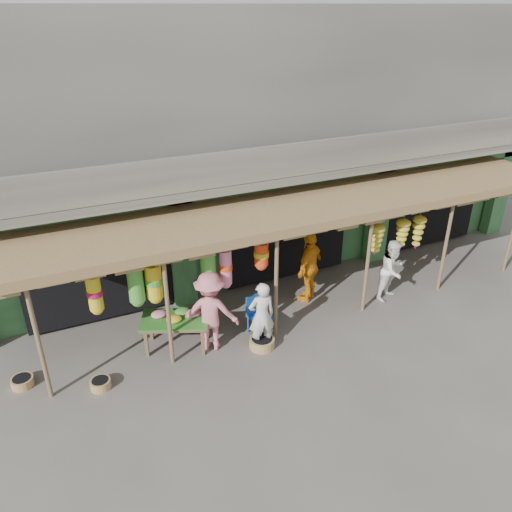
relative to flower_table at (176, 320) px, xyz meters
name	(u,v)px	position (x,y,z in m)	size (l,w,h in m)	color
ground	(325,315)	(3.73, -0.31, -0.72)	(80.00, 80.00, 0.00)	#514C47
building	(246,139)	(3.73, 4.56, 2.65)	(16.40, 6.80, 7.00)	gray
awning	(309,210)	(3.60, 0.49, 1.85)	(14.00, 2.70, 2.79)	brown
flower_table	(176,320)	(0.00, 0.00, 0.00)	(1.71, 1.38, 0.89)	brown
blue_chair	(257,313)	(1.89, -0.25, -0.18)	(0.54, 0.55, 0.96)	#184A9F
basket_left	(22,382)	(-3.27, 0.06, -0.63)	(0.45, 0.45, 0.19)	brown
basket_mid	(262,343)	(1.73, -0.83, -0.61)	(0.58, 0.58, 0.22)	#926141
basket_right	(101,384)	(-1.83, -0.68, -0.63)	(0.42, 0.42, 0.19)	#8E6542
person_front	(262,316)	(1.73, -0.81, 0.11)	(0.60, 0.40, 1.66)	silver
person_right	(392,270)	(5.73, -0.31, 0.11)	(0.80, 0.63, 1.66)	white
person_vendor	(310,266)	(3.73, 0.53, 0.25)	(1.14, 0.47, 1.94)	orange
person_shopper	(211,311)	(0.71, -0.34, 0.23)	(1.23, 0.71, 1.90)	#D16E7C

